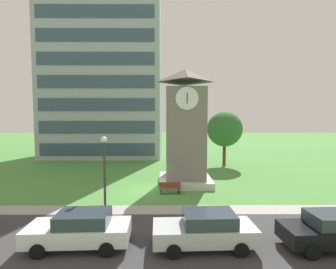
{
  "coord_description": "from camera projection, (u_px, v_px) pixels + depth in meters",
  "views": [
    {
      "loc": [
        1.46,
        -20.32,
        6.13
      ],
      "look_at": [
        1.58,
        3.02,
        4.52
      ],
      "focal_mm": 26.0,
      "sensor_mm": 36.0,
      "label": 1
    }
  ],
  "objects": [
    {
      "name": "ground_plane",
      "position": [
        150.0,
        190.0,
        20.69
      ],
      "size": [
        160.0,
        160.0,
        0.0
      ],
      "primitive_type": "plane",
      "color": "#4C893D"
    },
    {
      "name": "parked_car_white",
      "position": [
        80.0,
        229.0,
        11.52
      ],
      "size": [
        4.85,
        2.2,
        1.69
      ],
      "color": "silver",
      "rests_on": "ground"
    },
    {
      "name": "street_lamp",
      "position": [
        104.0,
        167.0,
        14.51
      ],
      "size": [
        0.36,
        0.36,
        5.02
      ],
      "color": "#333338",
      "rests_on": "ground"
    },
    {
      "name": "parked_car_silver",
      "position": [
        205.0,
        229.0,
        11.49
      ],
      "size": [
        4.87,
        2.2,
        1.69
      ],
      "color": "silver",
      "rests_on": "ground"
    },
    {
      "name": "tree_streetside",
      "position": [
        225.0,
        129.0,
        30.93
      ],
      "size": [
        4.47,
        4.47,
        6.93
      ],
      "color": "#513823",
      "rests_on": "ground"
    },
    {
      "name": "park_bench",
      "position": [
        170.0,
        188.0,
        19.72
      ],
      "size": [
        1.83,
        0.59,
        0.88
      ],
      "color": "brown",
      "rests_on": "ground"
    },
    {
      "name": "clock_tower",
      "position": [
        185.0,
        133.0,
        22.39
      ],
      "size": [
        4.74,
        4.74,
        10.51
      ],
      "color": "slate",
      "rests_on": "ground"
    },
    {
      "name": "street_asphalt",
      "position": [
        137.0,
        244.0,
        11.83
      ],
      "size": [
        120.0,
        7.2,
        0.01
      ],
      "primitive_type": "cube",
      "color": "#38383A",
      "rests_on": "ground"
    },
    {
      "name": "kerb_strip",
      "position": [
        145.0,
        210.0,
        16.22
      ],
      "size": [
        120.0,
        1.6,
        0.01
      ],
      "primitive_type": "cube",
      "color": "#9E9E99",
      "rests_on": "ground"
    },
    {
      "name": "parked_car_black",
      "position": [
        329.0,
        230.0,
        11.37
      ],
      "size": [
        4.28,
        2.1,
        1.69
      ],
      "color": "black",
      "rests_on": "ground"
    },
    {
      "name": "office_building",
      "position": [
        106.0,
        77.0,
        39.5
      ],
      "size": [
        17.91,
        11.14,
        25.6
      ],
      "color": "#9EA8B2",
      "rests_on": "ground"
    }
  ]
}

